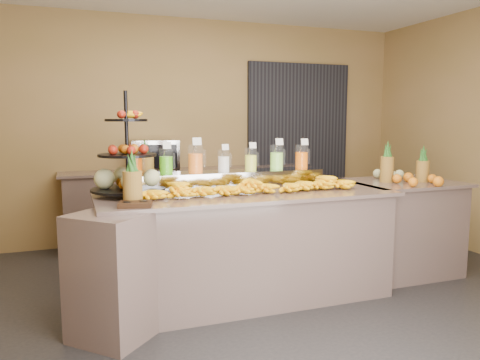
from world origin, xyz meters
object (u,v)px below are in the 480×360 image
pitcher_tray (224,180)px  condiment_caddy (135,204)px  banana_heap (252,186)px  fruit_stand (133,169)px  right_fruit_pile (410,175)px  oven_warmer (155,155)px

pitcher_tray → condiment_caddy: 1.08m
banana_heap → fruit_stand: fruit_stand is taller
right_fruit_pile → oven_warmer: (-2.11, 2.00, 0.10)m
pitcher_tray → oven_warmer: 1.71m
pitcher_tray → fruit_stand: (-0.82, -0.11, 0.14)m
banana_heap → right_fruit_pile: size_ratio=4.07×
condiment_caddy → oven_warmer: bearing=76.8°
banana_heap → fruit_stand: bearing=165.8°
right_fruit_pile → banana_heap: bearing=-179.2°
condiment_caddy → fruit_stand: bearing=84.4°
pitcher_tray → condiment_caddy: (-0.87, -0.65, -0.06)m
right_fruit_pile → fruit_stand: bearing=175.2°
banana_heap → oven_warmer: (-0.46, 2.02, 0.12)m
fruit_stand → right_fruit_pile: size_ratio=1.77×
banana_heap → condiment_caddy: 1.05m
condiment_caddy → right_fruit_pile: size_ratio=0.48×
fruit_stand → condiment_caddy: 0.57m
fruit_stand → pitcher_tray: bearing=-3.1°
condiment_caddy → pitcher_tray: bearing=36.5°
pitcher_tray → oven_warmer: oven_warmer is taller
condiment_caddy → oven_warmer: (0.54, 2.32, 0.17)m
condiment_caddy → right_fruit_pile: bearing=6.8°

